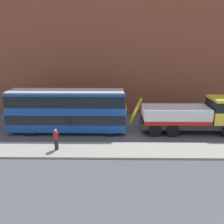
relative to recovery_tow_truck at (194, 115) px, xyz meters
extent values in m
plane|color=#4C4C51|center=(-5.71, -0.01, -1.76)|extent=(120.00, 120.00, 0.00)
cube|color=gray|center=(-5.71, -4.21, -1.68)|extent=(60.00, 2.80, 0.15)
cube|color=brown|center=(-5.71, 6.71, 6.24)|extent=(60.00, 1.20, 16.00)
cube|color=#2D2D2D|center=(-0.48, 0.00, -0.90)|extent=(9.01, 2.24, 0.55)
cube|color=yellow|center=(2.72, -0.01, 0.52)|extent=(2.61, 2.61, 2.30)
cube|color=silver|center=(-1.78, 0.01, 0.07)|extent=(6.11, 2.62, 1.40)
cube|color=red|center=(-1.78, 0.01, -0.45)|extent=(6.11, 2.67, 0.36)
cylinder|color=#B79914|center=(-5.49, 0.02, 0.37)|extent=(1.23, 0.28, 2.52)
cylinder|color=black|center=(2.82, 1.10, -1.18)|extent=(1.16, 0.34, 1.16)
cylinder|color=black|center=(-2.18, 1.12, -1.18)|extent=(1.16, 0.34, 1.16)
cylinder|color=black|center=(-2.18, -1.10, -1.18)|extent=(1.16, 0.34, 1.16)
cylinder|color=black|center=(-3.78, 1.12, -1.18)|extent=(1.16, 0.34, 1.16)
cylinder|color=black|center=(-3.78, -1.10, -1.18)|extent=(1.16, 0.34, 1.16)
cube|color=#19479E|center=(-11.93, 0.00, -0.47)|extent=(11.01, 2.53, 1.90)
cube|color=#19479E|center=(-11.93, 0.00, 1.33)|extent=(10.79, 2.43, 1.70)
cube|color=black|center=(-11.93, 0.00, -0.22)|extent=(10.90, 2.58, 0.90)
cube|color=black|center=(-11.93, 0.00, 1.43)|extent=(10.68, 2.58, 1.00)
cube|color=#B2B2B2|center=(-11.93, 0.00, 2.24)|extent=(10.57, 2.33, 0.12)
cube|color=yellow|center=(-6.41, -0.01, 0.78)|extent=(0.06, 1.50, 0.44)
cylinder|color=black|center=(-8.03, 1.07, -1.24)|extent=(1.04, 0.30, 1.04)
cylinder|color=black|center=(-8.03, -1.09, -1.24)|extent=(1.04, 0.30, 1.04)
cylinder|color=black|center=(-15.23, 1.09, -1.24)|extent=(1.04, 0.30, 1.04)
cylinder|color=black|center=(-15.23, -1.07, -1.24)|extent=(1.04, 0.30, 1.04)
cylinder|color=#232333|center=(-12.02, -4.29, -1.18)|extent=(0.42, 0.42, 0.85)
cube|color=maroon|center=(-12.02, -4.29, -0.45)|extent=(0.44, 0.48, 0.62)
sphere|color=tan|center=(-12.02, -4.29, -0.02)|extent=(0.24, 0.24, 0.24)
camera|label=1|loc=(-7.43, -21.46, 6.51)|focal=38.26mm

